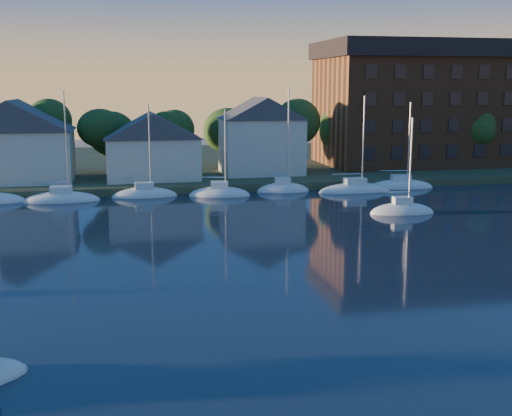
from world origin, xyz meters
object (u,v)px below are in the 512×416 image
object	(u,v)px
clubhouse_west	(15,140)
condo_block	(427,103)
clubhouse_centre	(152,145)
clubhouse_east	(261,135)
drifting_sailboat_right	(402,213)

from	to	relation	value
clubhouse_west	condo_block	world-z (taller)	condo_block
clubhouse_centre	clubhouse_east	bearing A→B (deg)	8.13
clubhouse_west	clubhouse_centre	size ratio (longest dim) A/B	1.18
clubhouse_east	drifting_sailboat_right	distance (m)	26.35
condo_block	drifting_sailboat_right	world-z (taller)	condo_block
clubhouse_west	clubhouse_east	bearing A→B (deg)	1.91
clubhouse_east	condo_block	size ratio (longest dim) A/B	0.34
condo_block	clubhouse_east	bearing A→B (deg)	-167.11
clubhouse_west	clubhouse_centre	xyz separation A→B (m)	(16.00, -1.00, -0.80)
clubhouse_east	condo_block	bearing A→B (deg)	12.89
clubhouse_centre	condo_block	world-z (taller)	condo_block
clubhouse_centre	drifting_sailboat_right	bearing A→B (deg)	-44.20
clubhouse_west	drifting_sailboat_right	xyz separation A→B (m)	(38.77, -23.14, -5.83)
clubhouse_centre	condo_block	xyz separation A→B (m)	(40.00, 7.95, 4.66)
clubhouse_centre	drifting_sailboat_right	distance (m)	32.16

